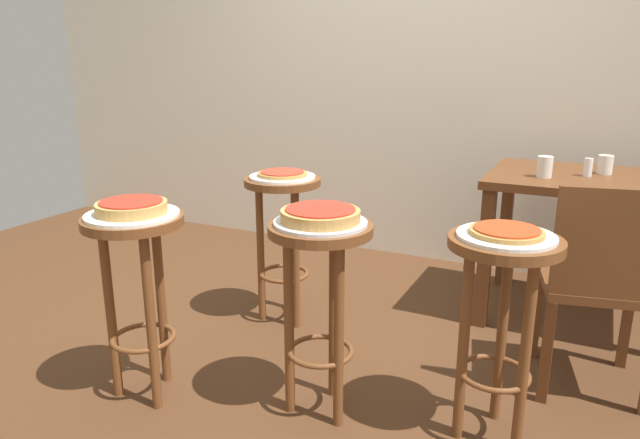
# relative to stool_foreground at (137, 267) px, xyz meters

# --- Properties ---
(ground_plane) EXTENTS (6.00, 6.00, 0.00)m
(ground_plane) POSITION_rel_stool_foreground_xyz_m (0.45, 0.45, -0.53)
(ground_plane) COLOR #4C2D19
(back_wall) EXTENTS (6.00, 0.10, 3.00)m
(back_wall) POSITION_rel_stool_foreground_xyz_m (0.45, 2.10, 0.97)
(back_wall) COLOR silver
(back_wall) RESTS_ON ground_plane
(stool_foreground) EXTENTS (0.37, 0.37, 0.73)m
(stool_foreground) POSITION_rel_stool_foreground_xyz_m (0.00, 0.00, 0.00)
(stool_foreground) COLOR brown
(stool_foreground) RESTS_ON ground_plane
(serving_plate_foreground) EXTENTS (0.34, 0.34, 0.01)m
(serving_plate_foreground) POSITION_rel_stool_foreground_xyz_m (-0.00, -0.00, 0.20)
(serving_plate_foreground) COLOR white
(serving_plate_foreground) RESTS_ON stool_foreground
(pizza_foreground) EXTENTS (0.25, 0.25, 0.05)m
(pizza_foreground) POSITION_rel_stool_foreground_xyz_m (-0.00, -0.00, 0.23)
(pizza_foreground) COLOR tan
(pizza_foreground) RESTS_ON serving_plate_foreground
(stool_middle) EXTENTS (0.37, 0.37, 0.73)m
(stool_middle) POSITION_rel_stool_foreground_xyz_m (0.66, 0.20, 0.00)
(stool_middle) COLOR brown
(stool_middle) RESTS_ON ground_plane
(serving_plate_middle) EXTENTS (0.33, 0.33, 0.01)m
(serving_plate_middle) POSITION_rel_stool_foreground_xyz_m (0.66, 0.20, 0.20)
(serving_plate_middle) COLOR silver
(serving_plate_middle) RESTS_ON stool_middle
(pizza_middle) EXTENTS (0.27, 0.27, 0.05)m
(pizza_middle) POSITION_rel_stool_foreground_xyz_m (0.66, 0.20, 0.23)
(pizza_middle) COLOR tan
(pizza_middle) RESTS_ON serving_plate_middle
(stool_leftside) EXTENTS (0.37, 0.37, 0.73)m
(stool_leftside) POSITION_rel_stool_foreground_xyz_m (1.26, 0.32, 0.00)
(stool_leftside) COLOR brown
(stool_leftside) RESTS_ON ground_plane
(serving_plate_leftside) EXTENTS (0.31, 0.31, 0.01)m
(serving_plate_leftside) POSITION_rel_stool_foreground_xyz_m (1.26, 0.32, 0.20)
(serving_plate_leftside) COLOR silver
(serving_plate_leftside) RESTS_ON stool_leftside
(pizza_leftside) EXTENTS (0.23, 0.23, 0.02)m
(pizza_leftside) POSITION_rel_stool_foreground_xyz_m (1.26, 0.32, 0.22)
(pizza_leftside) COLOR #B78442
(pizza_leftside) RESTS_ON serving_plate_leftside
(stool_rear) EXTENTS (0.37, 0.37, 0.73)m
(stool_rear) POSITION_rel_stool_foreground_xyz_m (0.15, 0.83, 0.00)
(stool_rear) COLOR brown
(stool_rear) RESTS_ON ground_plane
(serving_plate_rear) EXTENTS (0.31, 0.31, 0.01)m
(serving_plate_rear) POSITION_rel_stool_foreground_xyz_m (0.15, 0.83, 0.20)
(serving_plate_rear) COLOR white
(serving_plate_rear) RESTS_ON stool_rear
(pizza_rear) EXTENTS (0.23, 0.23, 0.02)m
(pizza_rear) POSITION_rel_stool_foreground_xyz_m (0.15, 0.83, 0.22)
(pizza_rear) COLOR #B78442
(pizza_rear) RESTS_ON serving_plate_rear
(dining_table) EXTENTS (1.03, 0.71, 0.73)m
(dining_table) POSITION_rel_stool_foreground_xyz_m (1.52, 1.50, 0.09)
(dining_table) COLOR #5B3319
(dining_table) RESTS_ON ground_plane
(cup_near_edge) EXTENTS (0.07, 0.07, 0.10)m
(cup_near_edge) POSITION_rel_stool_foreground_xyz_m (1.27, 1.37, 0.25)
(cup_near_edge) COLOR silver
(cup_near_edge) RESTS_ON dining_table
(cup_far_edge) EXTENTS (0.07, 0.07, 0.09)m
(cup_far_edge) POSITION_rel_stool_foreground_xyz_m (1.52, 1.59, 0.25)
(cup_far_edge) COLOR silver
(cup_far_edge) RESTS_ON dining_table
(condiment_shaker) EXTENTS (0.04, 0.04, 0.09)m
(condiment_shaker) POSITION_rel_stool_foreground_xyz_m (1.45, 1.49, 0.25)
(condiment_shaker) COLOR white
(condiment_shaker) RESTS_ON dining_table
(wooden_chair) EXTENTS (0.47, 0.47, 0.85)m
(wooden_chair) POSITION_rel_stool_foreground_xyz_m (1.56, 0.78, -0.06)
(wooden_chair) COLOR #5B3319
(wooden_chair) RESTS_ON ground_plane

